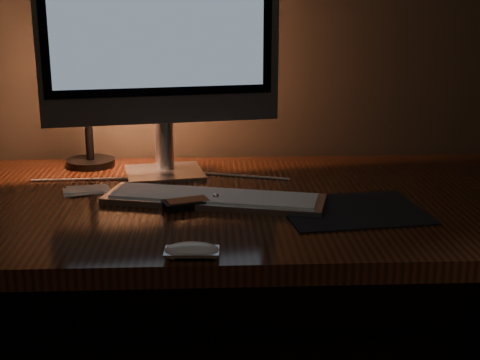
{
  "coord_description": "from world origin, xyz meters",
  "views": [
    {
      "loc": [
        -0.07,
        0.46,
        1.19
      ],
      "look_at": [
        -0.01,
        1.73,
        0.82
      ],
      "focal_mm": 50.0,
      "sensor_mm": 36.0,
      "label": 1
    }
  ],
  "objects_px": {
    "desk": "(240,241)",
    "keyboard": "(214,198)",
    "media_remote": "(195,203)",
    "desk_lamp": "(93,57)",
    "monitor": "(160,29)",
    "mouse": "(192,252)"
  },
  "relations": [
    {
      "from": "monitor",
      "to": "media_remote",
      "type": "distance_m",
      "value": 0.44
    },
    {
      "from": "monitor",
      "to": "desk_lamp",
      "type": "height_order",
      "value": "monitor"
    },
    {
      "from": "monitor",
      "to": "keyboard",
      "type": "xyz_separation_m",
      "value": [
        0.12,
        -0.23,
        -0.34
      ]
    },
    {
      "from": "desk",
      "to": "keyboard",
      "type": "distance_m",
      "value": 0.18
    },
    {
      "from": "keyboard",
      "to": "media_remote",
      "type": "relative_size",
      "value": 3.3
    },
    {
      "from": "monitor",
      "to": "keyboard",
      "type": "distance_m",
      "value": 0.43
    },
    {
      "from": "keyboard",
      "to": "media_remote",
      "type": "distance_m",
      "value": 0.05
    },
    {
      "from": "keyboard",
      "to": "mouse",
      "type": "relative_size",
      "value": 5.06
    },
    {
      "from": "mouse",
      "to": "media_remote",
      "type": "distance_m",
      "value": 0.28
    },
    {
      "from": "mouse",
      "to": "monitor",
      "type": "bearing_deg",
      "value": 100.62
    },
    {
      "from": "media_remote",
      "to": "desk_lamp",
      "type": "height_order",
      "value": "desk_lamp"
    },
    {
      "from": "desk",
      "to": "keyboard",
      "type": "relative_size",
      "value": 3.38
    },
    {
      "from": "keyboard",
      "to": "desk_lamp",
      "type": "bearing_deg",
      "value": 149.26
    },
    {
      "from": "mouse",
      "to": "desk_lamp",
      "type": "distance_m",
      "value": 0.7
    },
    {
      "from": "media_remote",
      "to": "desk_lamp",
      "type": "bearing_deg",
      "value": 109.05
    },
    {
      "from": "keyboard",
      "to": "media_remote",
      "type": "xyz_separation_m",
      "value": [
        -0.04,
        -0.03,
        0.0
      ]
    },
    {
      "from": "keyboard",
      "to": "desk_lamp",
      "type": "distance_m",
      "value": 0.49
    },
    {
      "from": "desk",
      "to": "keyboard",
      "type": "bearing_deg",
      "value": -122.14
    },
    {
      "from": "media_remote",
      "to": "desk_lamp",
      "type": "xyz_separation_m",
      "value": [
        -0.25,
        0.32,
        0.27
      ]
    },
    {
      "from": "monitor",
      "to": "desk_lamp",
      "type": "xyz_separation_m",
      "value": [
        -0.17,
        0.06,
        -0.07
      ]
    },
    {
      "from": "monitor",
      "to": "media_remote",
      "type": "relative_size",
      "value": 4.16
    },
    {
      "from": "keyboard",
      "to": "desk_lamp",
      "type": "xyz_separation_m",
      "value": [
        -0.29,
        0.29,
        0.27
      ]
    }
  ]
}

